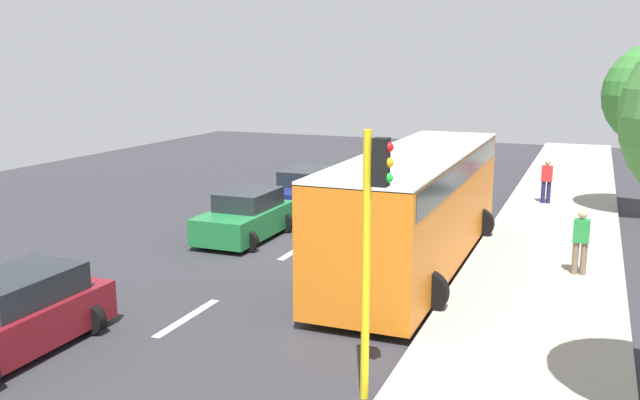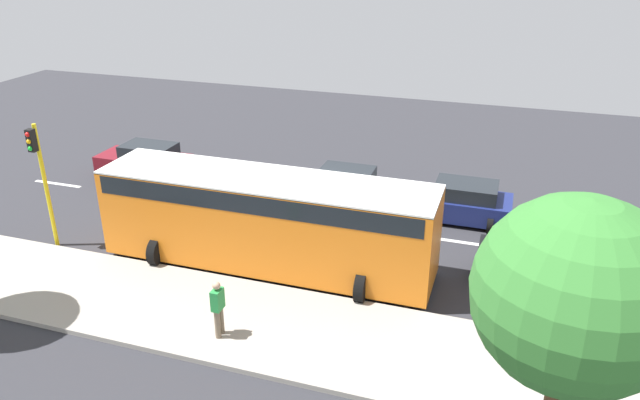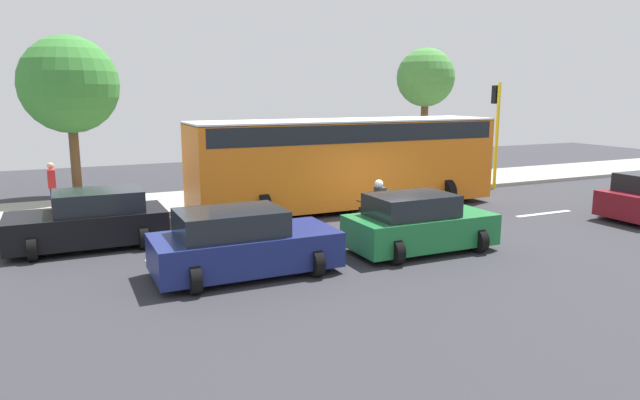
{
  "view_description": "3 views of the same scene",
  "coord_description": "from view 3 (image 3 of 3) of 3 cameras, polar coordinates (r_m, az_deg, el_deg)",
  "views": [
    {
      "loc": [
        8.03,
        -18.19,
        5.55
      ],
      "look_at": [
        0.42,
        0.77,
        1.4
      ],
      "focal_mm": 38.68,
      "sensor_mm": 36.0,
      "label": 1
    },
    {
      "loc": [
        19.96,
        6.92,
        10.23
      ],
      "look_at": [
        0.55,
        0.51,
        1.18
      ],
      "focal_mm": 33.9,
      "sensor_mm": 36.0,
      "label": 2
    },
    {
      "loc": [
        -13.99,
        8.94,
        4.08
      ],
      "look_at": [
        0.22,
        2.36,
        1.11
      ],
      "focal_mm": 31.85,
      "sensor_mm": 36.0,
      "label": 3
    }
  ],
  "objects": [
    {
      "name": "car_black",
      "position": [
        16.37,
        -22.11,
        -1.94
      ],
      "size": [
        2.34,
        4.0,
        1.52
      ],
      "color": "black",
      "rests_on": "ground"
    },
    {
      "name": "pedestrian_near_signal",
      "position": [
        23.81,
        -2.72,
        3.43
      ],
      "size": [
        0.4,
        0.24,
        1.69
      ],
      "color": "#72604C",
      "rests_on": "sidewalk"
    },
    {
      "name": "lane_stripe_north",
      "position": [
        20.87,
        21.57,
        -1.28
      ],
      "size": [
        0.2,
        2.4,
        0.01
      ],
      "primitive_type": "cube",
      "color": "white",
      "rests_on": "ground"
    },
    {
      "name": "pedestrian_by_tree",
      "position": [
        20.64,
        -25.31,
        1.28
      ],
      "size": [
        0.4,
        0.24,
        1.69
      ],
      "color": "#1E1E4C",
      "rests_on": "sidewalk"
    },
    {
      "name": "sidewalk",
      "position": [
        23.17,
        -1.77,
        0.78
      ],
      "size": [
        4.0,
        60.0,
        0.15
      ],
      "primitive_type": "cube",
      "color": "#9E998E",
      "rests_on": "ground"
    },
    {
      "name": "lane_stripe_south",
      "position": [
        14.87,
        -12.54,
        -5.43
      ],
      "size": [
        0.2,
        2.4,
        0.01
      ],
      "primitive_type": "cube",
      "color": "white",
      "rests_on": "ground"
    },
    {
      "name": "ground_plane",
      "position": [
        17.11,
        7.5,
        -3.32
      ],
      "size": [
        40.0,
        60.0,
        0.1
      ],
      "primitive_type": "cube",
      "color": "#2D2D33"
    },
    {
      "name": "motorcycle",
      "position": [
        17.12,
        5.69,
        -0.9
      ],
      "size": [
        0.6,
        1.3,
        1.53
      ],
      "color": "black",
      "rests_on": "ground"
    },
    {
      "name": "city_bus",
      "position": [
        20.07,
        2.66,
        4.34
      ],
      "size": [
        3.2,
        11.0,
        3.16
      ],
      "color": "orange",
      "rests_on": "ground"
    },
    {
      "name": "car_dark_blue",
      "position": [
        12.99,
        -7.84,
        -4.39
      ],
      "size": [
        2.32,
        4.15,
        1.52
      ],
      "color": "navy",
      "rests_on": "ground"
    },
    {
      "name": "lane_stripe_mid",
      "position": [
        17.1,
        7.5,
        -3.14
      ],
      "size": [
        0.2,
        2.4,
        0.01
      ],
      "primitive_type": "cube",
      "color": "white",
      "rests_on": "ground"
    },
    {
      "name": "street_tree_north",
      "position": [
        29.01,
        10.57,
        11.89
      ],
      "size": [
        2.85,
        2.85,
        6.24
      ],
      "color": "brown",
      "rests_on": "ground"
    },
    {
      "name": "traffic_light_corner",
      "position": [
        25.38,
        17.28,
        7.66
      ],
      "size": [
        0.49,
        0.24,
        4.5
      ],
      "color": "yellow",
      "rests_on": "ground"
    },
    {
      "name": "street_tree_center",
      "position": [
        23.93,
        -23.88,
        10.51
      ],
      "size": [
        3.68,
        3.68,
        6.22
      ],
      "color": "brown",
      "rests_on": "ground"
    },
    {
      "name": "car_green",
      "position": [
        14.98,
        9.85,
        -2.43
      ],
      "size": [
        2.19,
        3.82,
        1.52
      ],
      "color": "#1E7238",
      "rests_on": "ground"
    }
  ]
}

